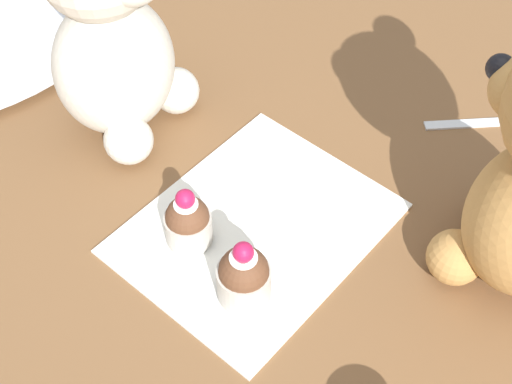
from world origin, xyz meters
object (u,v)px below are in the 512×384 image
(teddy_bear_cream, at_px, (111,31))
(cupcake_near_cream_bear, at_px, (188,221))
(teaspoon, at_px, (483,122))
(cupcake_near_tan_bear, at_px, (244,276))

(teddy_bear_cream, relative_size, cupcake_near_cream_bear, 3.89)
(teaspoon, bearing_deg, cupcake_near_tan_bear, -143.98)
(teddy_bear_cream, height_order, cupcake_near_cream_bear, teddy_bear_cream)
(teddy_bear_cream, relative_size, cupcake_near_tan_bear, 3.62)
(teddy_bear_cream, xyz_separation_m, teaspoon, (0.25, -0.30, -0.12))
(cupcake_near_cream_bear, relative_size, teaspoon, 0.52)
(cupcake_near_cream_bear, distance_m, teaspoon, 0.35)
(teddy_bear_cream, relative_size, teaspoon, 2.03)
(cupcake_near_cream_bear, xyz_separation_m, cupcake_near_tan_bear, (-0.01, -0.08, 0.00))
(cupcake_near_tan_bear, height_order, teaspoon, cupcake_near_tan_bear)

